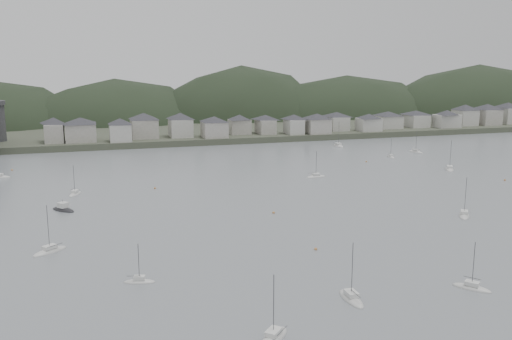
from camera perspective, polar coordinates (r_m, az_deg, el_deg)
name	(u,v)px	position (r m, az deg, el deg)	size (l,w,h in m)	color
ground	(370,271)	(111.67, 11.57, -10.09)	(900.00, 900.00, 0.00)	slate
far_shore_land	(162,118)	(391.24, -9.56, 5.24)	(900.00, 250.00, 3.00)	#383D2D
forested_ridge	(176,141)	(368.27, -8.22, 2.92)	(851.55, 103.94, 102.57)	black
waterfront_town	(287,122)	(294.22, 3.22, 4.92)	(451.48, 28.46, 12.92)	gray
sailboat_lead	(75,194)	(178.65, -18.03, -2.35)	(4.88, 7.43, 9.74)	beige
moored_fleet	(286,202)	(161.09, 3.13, -3.24)	(253.83, 178.41, 12.76)	beige
motor_launch_far	(63,210)	(160.69, -19.12, -3.84)	(7.35, 7.85, 3.89)	black
mooring_buoys	(267,201)	(161.39, 1.10, -3.21)	(170.18, 136.51, 0.70)	#B8783D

